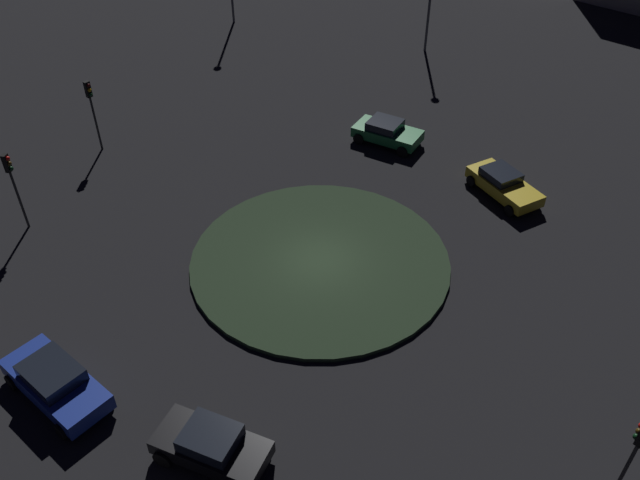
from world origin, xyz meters
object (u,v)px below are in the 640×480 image
Objects in this scene: car_green at (387,132)px; car_black at (211,445)px; traffic_light_southeast at (636,447)px; car_blue at (55,382)px; car_yellow at (503,184)px; traffic_light_west at (12,177)px; traffic_light_west_near at (91,102)px.

car_black is at bearing -79.79° from car_green.
traffic_light_southeast is at bearing -45.68° from car_green.
traffic_light_southeast reaches higher than car_blue.
car_yellow is 16.98m from traffic_light_southeast.
car_green is 1.00× the size of traffic_light_west.
car_blue reaches higher than car_black.
traffic_light_west reaches higher than traffic_light_southeast.
traffic_light_southeast is at bearing -29.13° from car_yellow.
traffic_light_west_near is at bearing -42.91° from car_black.
car_black is at bearing -69.35° from car_yellow.
traffic_light_west is (-13.86, 9.07, 2.19)m from car_black.
traffic_light_southeast is (11.80, -19.46, 2.10)m from car_green.
car_yellow is 1.06× the size of traffic_light_southeast.
car_green is (-6.88, 3.34, 0.03)m from car_yellow.
car_green is at bearing -86.54° from car_blue.
traffic_light_west_near reaches higher than traffic_light_southeast.
car_green is 0.99× the size of traffic_light_west_near.
car_green is at bearing -25.09° from traffic_light_southeast.
traffic_light_west reaches higher than car_green.
car_black is 21.87m from traffic_light_west_near.
traffic_light_west_near reaches higher than car_yellow.
car_blue is 1.20× the size of traffic_light_west.
car_green is at bearing -86.75° from car_black.
car_black is 16.71m from traffic_light_west.
car_blue is 1.20× the size of car_green.
car_blue is at bearing -55.11° from traffic_light_west.
car_blue is at bearing -85.26° from car_yellow.
car_blue is 1.18× the size of traffic_light_west_near.
car_yellow is 1.03× the size of car_black.
car_green is 16.47m from traffic_light_west_near.
traffic_light_west_near is (-22.24, -2.14, 2.30)m from car_yellow.
traffic_light_southeast is at bearing -6.05° from traffic_light_west_near.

